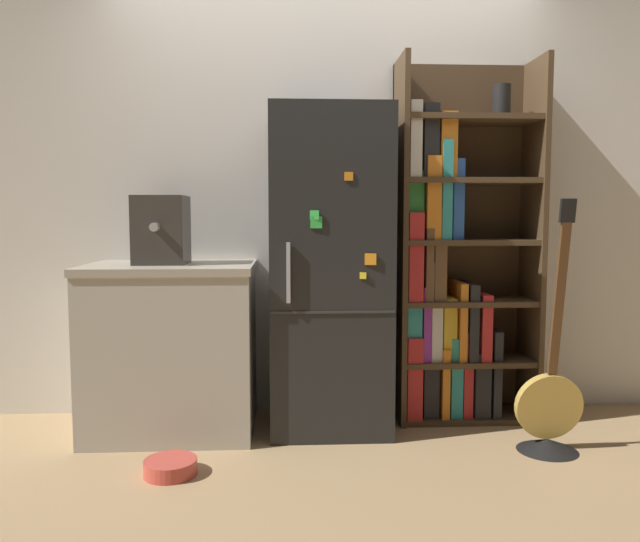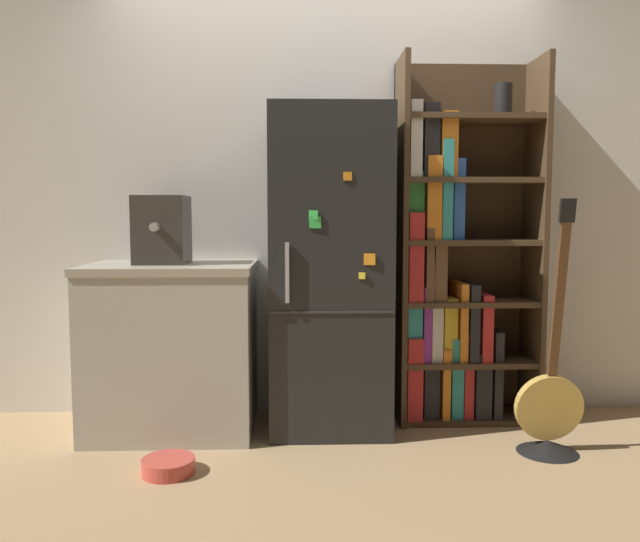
{
  "view_description": "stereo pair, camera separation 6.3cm",
  "coord_description": "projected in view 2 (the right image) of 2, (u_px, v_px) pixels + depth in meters",
  "views": [
    {
      "loc": [
        -0.23,
        -3.21,
        1.16
      ],
      "look_at": [
        -0.05,
        0.15,
        0.86
      ],
      "focal_mm": 35.0,
      "sensor_mm": 36.0,
      "label": 1
    },
    {
      "loc": [
        -0.17,
        -3.21,
        1.16
      ],
      "look_at": [
        -0.05,
        0.15,
        0.86
      ],
      "focal_mm": 35.0,
      "sensor_mm": 36.0,
      "label": 2
    }
  ],
  "objects": [
    {
      "name": "kitchen_counter",
      "position": [
        173.0,
        347.0,
        3.37
      ],
      "size": [
        0.88,
        0.66,
        0.91
      ],
      "color": "#BCB7A8",
      "rests_on": "ground_plane"
    },
    {
      "name": "bookshelf",
      "position": [
        450.0,
        268.0,
        3.54
      ],
      "size": [
        0.79,
        0.37,
        2.03
      ],
      "color": "#4C3823",
      "rests_on": "ground_plane"
    },
    {
      "name": "refrigerator",
      "position": [
        329.0,
        271.0,
        3.38
      ],
      "size": [
        0.64,
        0.61,
        1.73
      ],
      "color": "black",
      "rests_on": "ground_plane"
    },
    {
      "name": "pet_bowl",
      "position": [
        168.0,
        465.0,
        2.81
      ],
      "size": [
        0.24,
        0.24,
        0.07
      ],
      "color": "#D84C3F",
      "rests_on": "ground_plane"
    },
    {
      "name": "guitar",
      "position": [
        549.0,
        418.0,
        3.05
      ],
      "size": [
        0.33,
        0.3,
        1.24
      ],
      "color": "black",
      "rests_on": "ground_plane"
    },
    {
      "name": "ground_plane",
      "position": [
        330.0,
        435.0,
        3.31
      ],
      "size": [
        16.0,
        16.0,
        0.0
      ],
      "primitive_type": "plane",
      "color": "tan"
    },
    {
      "name": "wall_back",
      "position": [
        327.0,
        192.0,
        3.66
      ],
      "size": [
        8.0,
        0.05,
        2.6
      ],
      "color": "white",
      "rests_on": "ground_plane"
    },
    {
      "name": "espresso_machine",
      "position": [
        162.0,
        230.0,
        3.33
      ],
      "size": [
        0.27,
        0.34,
        0.36
      ],
      "color": "#38332D",
      "rests_on": "kitchen_counter"
    }
  ]
}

